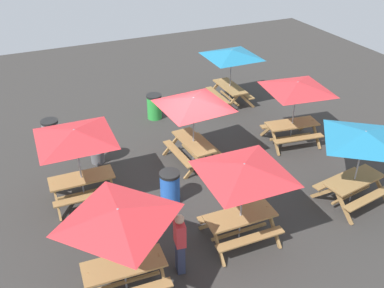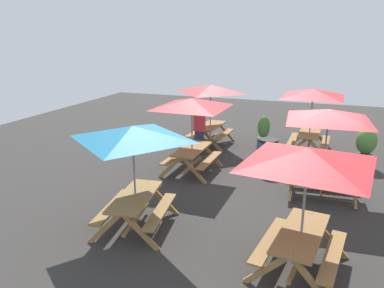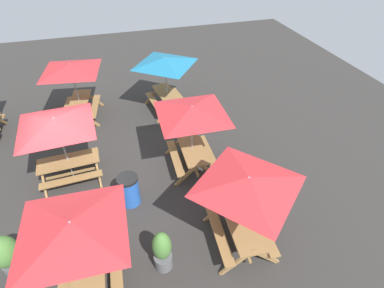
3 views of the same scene
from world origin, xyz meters
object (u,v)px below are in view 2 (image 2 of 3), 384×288
(person_standing, at_px, (199,130))
(picnic_table_0, at_px, (211,93))
(potted_plant_1, at_px, (366,145))
(picnic_table_5, at_px, (308,166))
(picnic_table_6, at_px, (133,141))
(picnic_table_3, at_px, (313,98))
(trash_bin_blue, at_px, (268,154))
(picnic_table_2, at_px, (192,109))
(potted_plant_0, at_px, (263,132))
(picnic_table_1, at_px, (328,121))

(person_standing, bearing_deg, picnic_table_0, 99.22)
(potted_plant_1, bearing_deg, picnic_table_5, -13.26)
(picnic_table_6, xyz_separation_m, potted_plant_1, (-6.13, 5.01, -1.29))
(picnic_table_3, relative_size, trash_bin_blue, 2.88)
(picnic_table_2, distance_m, person_standing, 2.14)
(picnic_table_3, height_order, trash_bin_blue, picnic_table_3)
(picnic_table_6, distance_m, potted_plant_0, 7.26)
(picnic_table_0, relative_size, picnic_table_2, 0.83)
(picnic_table_0, xyz_separation_m, potted_plant_1, (0.67, 5.42, -1.29))
(picnic_table_2, relative_size, trash_bin_blue, 2.89)
(picnic_table_3, distance_m, trash_bin_blue, 2.91)
(picnic_table_3, bearing_deg, picnic_table_1, 9.88)
(picnic_table_5, relative_size, potted_plant_0, 2.26)
(trash_bin_blue, relative_size, person_standing, 0.59)
(picnic_table_0, relative_size, picnic_table_1, 0.83)
(picnic_table_5, bearing_deg, picnic_table_6, -88.27)
(picnic_table_1, height_order, picnic_table_5, same)
(picnic_table_6, distance_m, person_standing, 5.60)
(trash_bin_blue, height_order, person_standing, person_standing)
(picnic_table_2, height_order, picnic_table_5, same)
(picnic_table_2, bearing_deg, picnic_table_0, -171.59)
(picnic_table_6, relative_size, potted_plant_0, 1.88)
(person_standing, bearing_deg, trash_bin_blue, -7.69)
(picnic_table_0, height_order, trash_bin_blue, picnic_table_0)
(potted_plant_0, bearing_deg, trash_bin_blue, 13.09)
(picnic_table_0, height_order, potted_plant_1, picnic_table_0)
(picnic_table_0, bearing_deg, picnic_table_6, 6.94)
(picnic_table_3, bearing_deg, picnic_table_6, -23.27)
(picnic_table_6, relative_size, person_standing, 1.40)
(picnic_table_0, height_order, picnic_table_6, same)
(picnic_table_2, bearing_deg, person_standing, -166.83)
(picnic_table_2, xyz_separation_m, picnic_table_3, (-3.27, 3.26, 0.00))
(picnic_table_1, relative_size, potted_plant_0, 2.27)
(picnic_table_1, bearing_deg, picnic_table_0, 135.79)
(potted_plant_1, bearing_deg, trash_bin_blue, -64.04)
(picnic_table_1, height_order, picnic_table_6, same)
(picnic_table_5, height_order, potted_plant_0, picnic_table_5)
(person_standing, bearing_deg, picnic_table_1, -19.22)
(picnic_table_1, xyz_separation_m, picnic_table_3, (-3.71, -0.53, 0.00))
(trash_bin_blue, bearing_deg, picnic_table_1, 48.04)
(picnic_table_2, height_order, potted_plant_0, picnic_table_2)
(picnic_table_2, relative_size, potted_plant_1, 2.29)
(picnic_table_0, distance_m, trash_bin_blue, 3.60)
(picnic_table_1, distance_m, person_standing, 4.85)
(picnic_table_0, distance_m, picnic_table_6, 6.81)
(trash_bin_blue, height_order, potted_plant_1, potted_plant_1)
(picnic_table_5, relative_size, person_standing, 1.68)
(trash_bin_blue, bearing_deg, picnic_table_6, -24.24)
(person_standing, bearing_deg, picnic_table_2, -69.42)
(picnic_table_6, bearing_deg, person_standing, 176.01)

